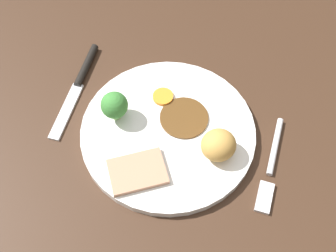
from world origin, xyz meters
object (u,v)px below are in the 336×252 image
at_px(dinner_plate, 168,132).
at_px(roast_potato_left, 218,145).
at_px(carrot_coin_front, 163,97).
at_px(fork, 271,166).
at_px(knife, 79,81).
at_px(meat_slice_main, 137,172).
at_px(broccoli_floret, 114,105).

height_order(dinner_plate, roast_potato_left, roast_potato_left).
relative_size(roast_potato_left, carrot_coin_front, 1.58).
height_order(fork, knife, knife).
xyz_separation_m(meat_slice_main, fork, (-0.17, -0.08, -0.01)).
height_order(meat_slice_main, carrot_coin_front, meat_slice_main).
xyz_separation_m(dinner_plate, broccoli_floret, (0.08, 0.01, 0.04)).
distance_m(dinner_plate, carrot_coin_front, 0.06).
distance_m(carrot_coin_front, knife, 0.14).
height_order(roast_potato_left, broccoli_floret, broccoli_floret).
height_order(dinner_plate, meat_slice_main, meat_slice_main).
height_order(broccoli_floret, fork, broccoli_floret).
height_order(dinner_plate, knife, dinner_plate).
xyz_separation_m(meat_slice_main, broccoli_floret, (0.07, -0.07, 0.02)).
height_order(roast_potato_left, knife, roast_potato_left).
relative_size(meat_slice_main, carrot_coin_front, 2.45).
bearing_deg(roast_potato_left, broccoli_floret, -1.07).
bearing_deg(meat_slice_main, dinner_plate, -99.58).
xyz_separation_m(dinner_plate, meat_slice_main, (0.01, 0.08, 0.01)).
relative_size(fork, knife, 0.83).
bearing_deg(meat_slice_main, carrot_coin_front, -83.67).
height_order(carrot_coin_front, broccoli_floret, broccoli_floret).
xyz_separation_m(roast_potato_left, broccoli_floret, (0.16, -0.00, 0.01)).
bearing_deg(dinner_plate, roast_potato_left, 173.03).
height_order(dinner_plate, broccoli_floret, broccoli_floret).
xyz_separation_m(broccoli_floret, fork, (-0.24, -0.01, -0.04)).
relative_size(carrot_coin_front, fork, 0.21).
relative_size(dinner_plate, meat_slice_main, 3.34).
bearing_deg(carrot_coin_front, meat_slice_main, 96.33).
xyz_separation_m(carrot_coin_front, knife, (0.14, 0.01, -0.01)).
height_order(meat_slice_main, knife, meat_slice_main).
bearing_deg(broccoli_floret, carrot_coin_front, -132.55).
bearing_deg(dinner_plate, carrot_coin_front, -60.85).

